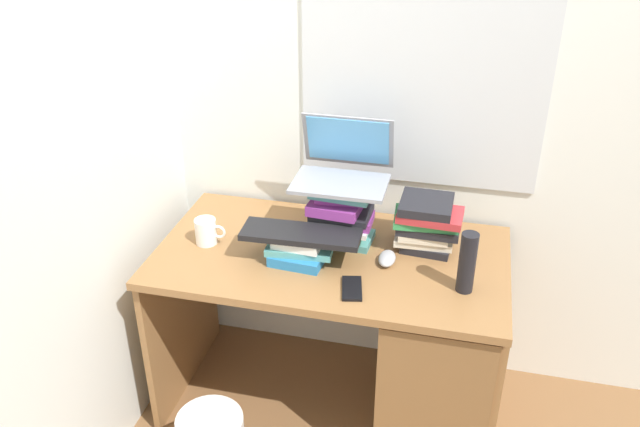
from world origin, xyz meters
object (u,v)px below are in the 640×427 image
book_stack_side (427,224)px  keyboard (301,234)px  water_bottle (467,263)px  cell_phone (352,288)px  laptop (343,165)px  computer_mouse (387,258)px  desk (411,342)px  book_stack_tall (340,214)px  mug (206,231)px  book_stack_keyboard_riser (300,248)px

book_stack_side → keyboard: 0.46m
water_bottle → cell_phone: size_ratio=1.59×
laptop → keyboard: (-0.10, -0.22, -0.18)m
computer_mouse → desk: bearing=-6.2°
book_stack_tall → computer_mouse: (0.19, -0.11, -0.10)m
book_stack_side → water_bottle: water_bottle is taller
desk → computer_mouse: size_ratio=12.26×
mug → cell_phone: bearing=-16.2°
mug → water_bottle: water_bottle is taller
cell_phone → keyboard: bearing=135.4°
desk → book_stack_keyboard_riser: size_ratio=5.22×
keyboard → computer_mouse: bearing=8.0°
book_stack_side → computer_mouse: (-0.12, -0.13, -0.09)m
book_stack_side → book_stack_keyboard_riser: bearing=-157.8°
book_stack_tall → mug: book_stack_tall is taller
laptop → keyboard: size_ratio=0.80×
desk → mug: (-0.78, -0.01, 0.38)m
mug → book_stack_tall: bearing=14.9°
keyboard → water_bottle: size_ratio=1.94×
laptop → cell_phone: size_ratio=2.49×
cell_phone → book_stack_keyboard_riser: bearing=134.9°
laptop → mug: size_ratio=2.87×
book_stack_keyboard_riser → mug: same height
desk → cell_phone: bearing=-138.2°
book_stack_tall → book_stack_keyboard_riser: bearing=-126.8°
computer_mouse → water_bottle: (0.27, -0.10, 0.09)m
water_bottle → book_stack_keyboard_riser: bearing=174.3°
book_stack_keyboard_riser → laptop: bearing=62.5°
book_stack_side → water_bottle: 0.28m
desk → laptop: bearing=149.9°
computer_mouse → book_stack_keyboard_riser: bearing=-171.3°
book_stack_tall → laptop: (-0.00, 0.06, 0.17)m
mug → book_stack_side: bearing=10.6°
computer_mouse → water_bottle: 0.31m
laptop → water_bottle: size_ratio=1.56×
book_stack_tall → keyboard: bearing=-123.7°
book_stack_tall → cell_phone: bearing=-70.8°
keyboard → mug: keyboard is taller
keyboard → water_bottle: water_bottle is taller
desk → book_stack_side: book_stack_side is taller
laptop → mug: 0.56m
desk → book_stack_side: (0.01, 0.14, 0.43)m
keyboard → water_bottle: 0.58m
book_stack_tall → cell_phone: 0.33m
mug → water_bottle: (0.95, -0.08, 0.06)m
book_stack_tall → water_bottle: book_stack_tall is taller
book_stack_tall → computer_mouse: book_stack_tall is taller
book_stack_keyboard_riser → mug: bearing=175.9°
computer_mouse → water_bottle: bearing=-20.9°
book_stack_keyboard_riser → cell_phone: book_stack_keyboard_riser is taller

